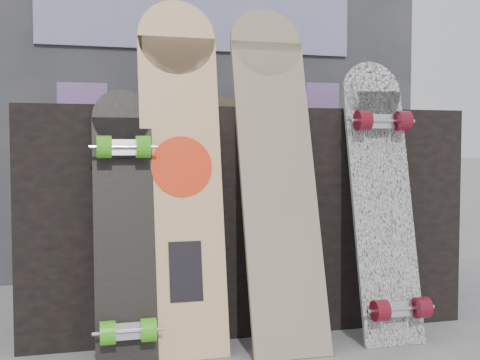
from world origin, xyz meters
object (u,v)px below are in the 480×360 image
object	(u,v)px
vendor_table	(236,214)
longboard_cascadia	(383,195)
longboard_geisha	(181,162)
longboard_celtic	(276,161)
skateboard_dark	(124,221)

from	to	relation	value
vendor_table	longboard_cascadia	bearing A→B (deg)	-44.47
vendor_table	longboard_geisha	world-z (taller)	longboard_geisha
longboard_geisha	longboard_cascadia	world-z (taller)	longboard_geisha
vendor_table	longboard_celtic	bearing A→B (deg)	-82.14
longboard_celtic	longboard_geisha	bearing A→B (deg)	176.45
skateboard_dark	longboard_celtic	bearing A→B (deg)	4.47
vendor_table	skateboard_dark	xyz separation A→B (m)	(-0.46, -0.40, 0.03)
longboard_celtic	longboard_cascadia	world-z (taller)	longboard_celtic
vendor_table	longboard_geisha	bearing A→B (deg)	-128.81
longboard_geisha	longboard_cascadia	distance (m)	0.70
skateboard_dark	longboard_cascadia	bearing A→B (deg)	-0.95
vendor_table	skateboard_dark	distance (m)	0.61
skateboard_dark	longboard_geisha	bearing A→B (deg)	17.62
longboard_geisha	skateboard_dark	xyz separation A→B (m)	(-0.19, -0.06, -0.18)
vendor_table	longboard_geisha	distance (m)	0.48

